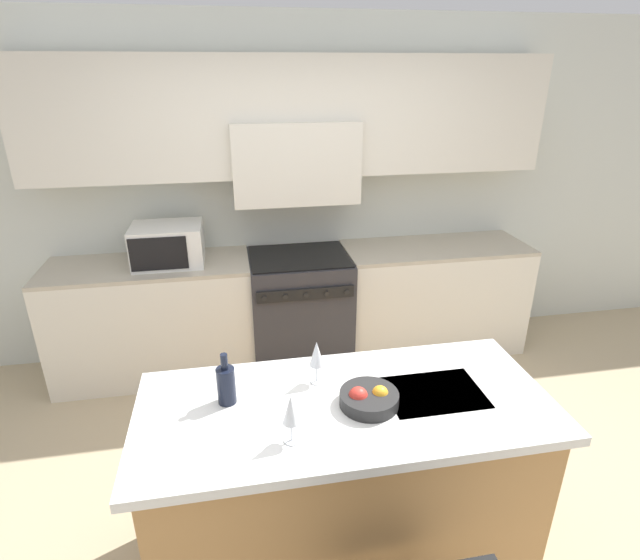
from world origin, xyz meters
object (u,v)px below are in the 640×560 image
object	(u,v)px
wine_glass_far	(316,354)
microwave	(168,245)
fruit_bowl	(368,398)
wine_bottle	(226,384)
range_stove	(300,309)
wine_glass_near	(291,411)

from	to	relation	value
wine_glass_far	microwave	bearing A→B (deg)	115.43
wine_glass_far	fruit_bowl	xyz separation A→B (m)	(0.19, -0.22, -0.11)
wine_bottle	microwave	bearing A→B (deg)	102.65
range_stove	fruit_bowl	xyz separation A→B (m)	(0.03, -1.93, 0.51)
range_stove	wine_bottle	bearing A→B (deg)	-107.88
range_stove	wine_glass_near	distance (m)	2.21
range_stove	wine_glass_near	world-z (taller)	wine_glass_near
wine_bottle	wine_glass_far	xyz separation A→B (m)	(0.42, 0.08, 0.05)
microwave	wine_glass_near	xyz separation A→B (m)	(0.65, -2.11, 0.00)
fruit_bowl	microwave	bearing A→B (deg)	117.57
wine_glass_near	fruit_bowl	xyz separation A→B (m)	(0.36, 0.17, -0.11)
wine_glass_near	wine_glass_far	bearing A→B (deg)	66.35
range_stove	wine_glass_far	size ratio (longest dim) A/B	4.33
wine_glass_near	fruit_bowl	bearing A→B (deg)	25.15
wine_bottle	wine_glass_far	world-z (taller)	wine_bottle
wine_bottle	fruit_bowl	world-z (taller)	wine_bottle
microwave	range_stove	bearing A→B (deg)	-1.08
wine_glass_far	fruit_bowl	distance (m)	0.31
microwave	wine_bottle	xyz separation A→B (m)	(0.41, -1.81, -0.05)
range_stove	microwave	xyz separation A→B (m)	(-0.98, 0.02, 0.62)
range_stove	fruit_bowl	distance (m)	1.99
wine_bottle	wine_glass_near	xyz separation A→B (m)	(0.25, -0.30, 0.05)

